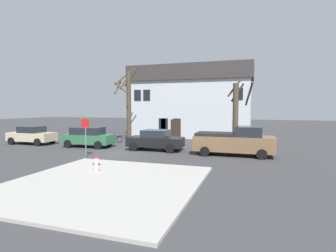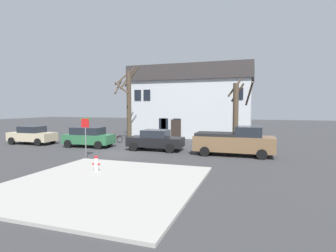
{
  "view_description": "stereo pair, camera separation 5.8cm",
  "coord_description": "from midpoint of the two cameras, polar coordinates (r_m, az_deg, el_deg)",
  "views": [
    {
      "loc": [
        9.61,
        -17.64,
        3.42
      ],
      "look_at": [
        3.13,
        2.21,
        1.95
      ],
      "focal_mm": 28.49,
      "sensor_mm": 36.0,
      "label": 1
    },
    {
      "loc": [
        9.67,
        -17.62,
        3.42
      ],
      "look_at": [
        3.13,
        2.21,
        1.95
      ],
      "focal_mm": 28.49,
      "sensor_mm": 36.0,
      "label": 2
    }
  ],
  "objects": [
    {
      "name": "tree_bare_mid",
      "position": [
        23.48,
        14.32,
        2.85
      ],
      "size": [
        2.23,
        2.3,
        5.9
      ],
      "color": "#4C3D2D",
      "rests_on": "ground_plane"
    },
    {
      "name": "bicycle_leaning",
      "position": [
        26.49,
        -11.26,
        -2.67
      ],
      "size": [
        1.71,
        0.46,
        1.03
      ],
      "color": "black",
      "rests_on": "ground_plane"
    },
    {
      "name": "tree_bare_near",
      "position": [
        26.52,
        -8.61,
        5.0
      ],
      "size": [
        2.06,
        2.5,
        7.46
      ],
      "color": "#4C3D2D",
      "rests_on": "ground_plane"
    },
    {
      "name": "building_main",
      "position": [
        31.79,
        5.04,
        5.32
      ],
      "size": [
        13.94,
        6.61,
        8.13
      ],
      "color": "silver",
      "rests_on": "ground_plane"
    },
    {
      "name": "car_beige_sedan",
      "position": [
        27.81,
        -27.17,
        -1.75
      ],
      "size": [
        4.38,
        2.09,
        1.67
      ],
      "color": "#C6B793",
      "rests_on": "ground_plane"
    },
    {
      "name": "car_black_sedan",
      "position": [
        21.25,
        -2.77,
        -3.01
      ],
      "size": [
        4.4,
        2.17,
        1.63
      ],
      "color": "black",
      "rests_on": "ground_plane"
    },
    {
      "name": "ground_plane",
      "position": [
        20.38,
        -10.47,
        -5.7
      ],
      "size": [
        120.0,
        120.0,
        0.0
      ],
      "primitive_type": "plane",
      "color": "#38383A"
    },
    {
      "name": "car_green_wagon",
      "position": [
        23.96,
        -16.73,
        -2.2
      ],
      "size": [
        4.3,
        2.2,
        1.71
      ],
      "color": "#2D6B42",
      "rests_on": "ground_plane"
    },
    {
      "name": "fire_hydrant",
      "position": [
        14.29,
        -15.16,
        -7.72
      ],
      "size": [
        0.42,
        0.22,
        0.82
      ],
      "color": "silver",
      "rests_on": "sidewalk_slab"
    },
    {
      "name": "sidewalk_slab",
      "position": [
        12.44,
        -13.63,
        -11.76
      ],
      "size": [
        8.25,
        8.66,
        0.12
      ],
      "primitive_type": "cube",
      "color": "#A8A59E",
      "rests_on": "ground_plane"
    },
    {
      "name": "street_sign_pole",
      "position": [
        18.78,
        -17.33,
        -0.8
      ],
      "size": [
        0.76,
        0.07,
        2.71
      ],
      "color": "slate",
      "rests_on": "ground_plane"
    },
    {
      "name": "pickup_truck_brown",
      "position": [
        19.53,
        13.96,
        -3.18
      ],
      "size": [
        5.54,
        2.3,
        2.08
      ],
      "color": "brown",
      "rests_on": "ground_plane"
    }
  ]
}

